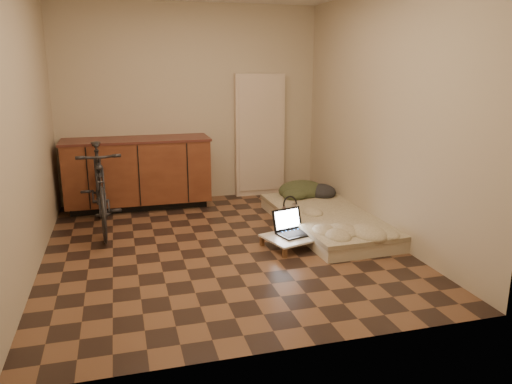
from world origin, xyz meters
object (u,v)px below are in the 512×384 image
object	(u,v)px
bicycle	(100,184)
laptop	(292,229)
lap_desk	(299,236)
futon	(328,220)

from	to	relation	value
bicycle	laptop	size ratio (longest dim) A/B	3.91
bicycle	lap_desk	bearing A→B (deg)	-32.87
lap_desk	laptop	distance (m)	0.10
lap_desk	laptop	world-z (taller)	laptop
bicycle	futon	size ratio (longest dim) A/B	0.80
bicycle	lap_desk	world-z (taller)	bicycle
laptop	futon	bearing A→B (deg)	19.69
futon	laptop	world-z (taller)	laptop
bicycle	lap_desk	distance (m)	2.30
bicycle	lap_desk	xyz separation A→B (m)	(1.97, -1.10, -0.43)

